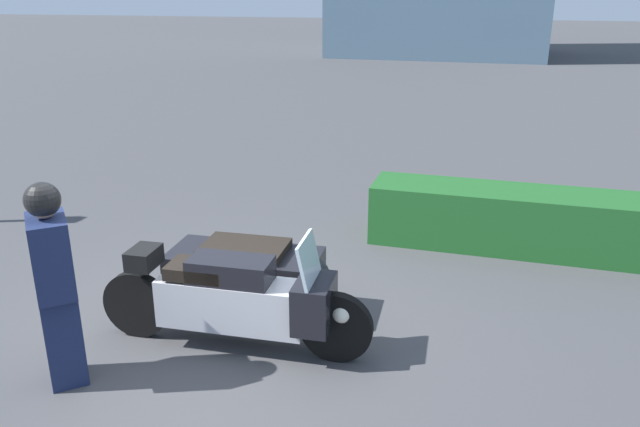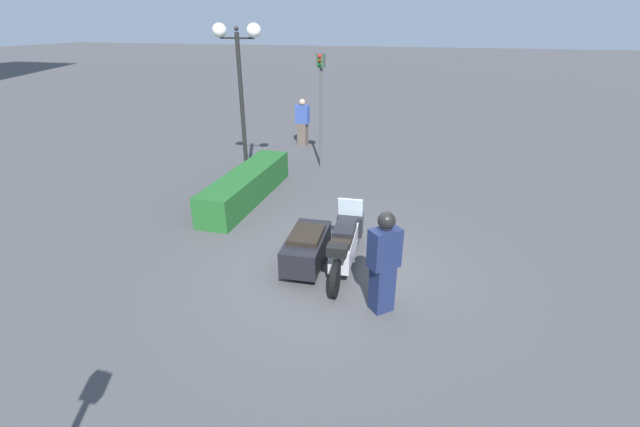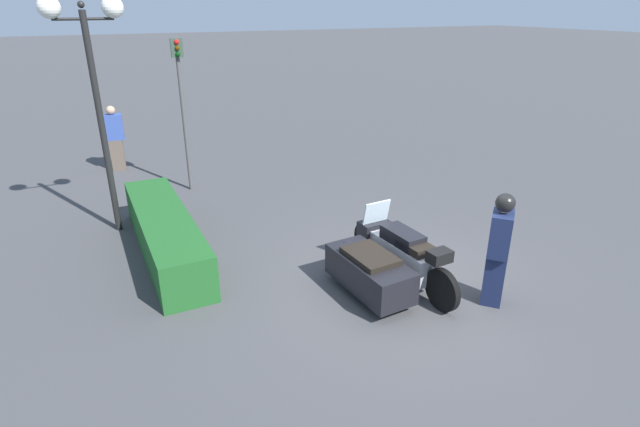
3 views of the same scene
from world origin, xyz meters
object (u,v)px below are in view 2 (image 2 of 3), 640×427
officer_rider (384,260)px  hedge_bush_curbside (247,186)px  twin_lamp_post (239,60)px  pedestrian_bystander (303,122)px  police_motorcycle (323,243)px  traffic_light_near (321,95)px

officer_rider → hedge_bush_curbside: size_ratio=0.43×
hedge_bush_curbside → twin_lamp_post: twin_lamp_post is taller
hedge_bush_curbside → twin_lamp_post: 3.46m
officer_rider → pedestrian_bystander: bearing=162.6°
officer_rider → pedestrian_bystander: size_ratio=1.01×
police_motorcycle → traffic_light_near: traffic_light_near is taller
pedestrian_bystander → twin_lamp_post: bearing=0.0°
traffic_light_near → twin_lamp_post: bearing=-42.3°
traffic_light_near → pedestrian_bystander: 3.21m
traffic_light_near → pedestrian_bystander: size_ratio=2.02×
twin_lamp_post → traffic_light_near: (1.71, -1.85, -1.13)m
hedge_bush_curbside → traffic_light_near: traffic_light_near is taller
twin_lamp_post → traffic_light_near: twin_lamp_post is taller
officer_rider → twin_lamp_post: 7.64m
traffic_light_near → pedestrian_bystander: traffic_light_near is taller
officer_rider → traffic_light_near: size_ratio=0.50×
officer_rider → traffic_light_near: traffic_light_near is taller
hedge_bush_curbside → twin_lamp_post: size_ratio=0.95×
police_motorcycle → twin_lamp_post: 6.25m
hedge_bush_curbside → traffic_light_near: size_ratio=1.17×
police_motorcycle → officer_rider: size_ratio=1.48×
pedestrian_bystander → traffic_light_near: bearing=35.6°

